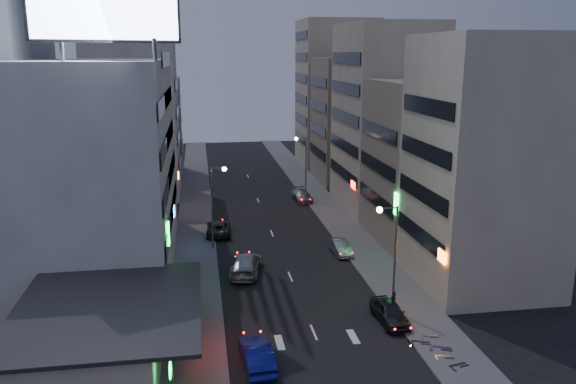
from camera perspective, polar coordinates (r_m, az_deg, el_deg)
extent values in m
plane|color=black|center=(36.08, 3.96, -16.98)|extent=(180.00, 180.00, 0.00)
cube|color=#4C4C4F|center=(62.91, -9.37, -3.36)|extent=(4.00, 120.00, 0.12)
cube|color=#4C4C4F|center=(64.71, 4.95, -2.73)|extent=(4.00, 120.00, 0.12)
cube|color=beige|center=(36.84, -19.19, -13.89)|extent=(8.00, 12.00, 3.60)
cube|color=black|center=(35.83, -17.84, -11.13)|extent=(11.00, 13.00, 0.25)
cube|color=black|center=(35.67, -11.10, -11.96)|extent=(0.12, 4.00, 0.90)
cube|color=#FF1E14|center=(35.67, -10.97, -11.95)|extent=(0.04, 3.70, 0.70)
cube|color=silver|center=(51.96, -19.75, 2.53)|extent=(14.00, 24.00, 18.00)
cube|color=beige|center=(47.08, 19.31, 2.70)|extent=(10.00, 11.00, 20.00)
cube|color=gray|center=(57.83, 14.27, 2.99)|extent=(11.00, 12.00, 16.00)
cube|color=beige|center=(69.23, 9.82, 7.46)|extent=(10.00, 14.00, 22.00)
cube|color=silver|center=(76.07, -15.35, 6.97)|extent=(11.00, 10.00, 20.00)
cube|color=gray|center=(89.26, -14.71, 6.34)|extent=(12.00, 10.00, 15.00)
cube|color=gray|center=(83.84, 6.80, 7.27)|extent=(11.00, 12.00, 18.00)
cube|color=beige|center=(97.18, 4.88, 9.99)|extent=(12.00, 12.00, 24.00)
cylinder|color=#595B60|center=(41.10, -22.00, 13.26)|extent=(0.30, 0.30, 1.50)
cylinder|color=#595B60|center=(40.24, -13.41, 13.88)|extent=(0.30, 0.30, 1.50)
cube|color=black|center=(40.69, -18.08, 17.75)|extent=(9.52, 3.75, 5.00)
cube|color=#B2C9EE|center=(40.47, -18.01, 17.78)|extent=(9.04, 3.34, 4.60)
cylinder|color=#595B60|center=(41.17, 10.81, -6.81)|extent=(0.16, 0.16, 8.00)
cylinder|color=#595B60|center=(39.75, 10.11, -1.62)|extent=(1.40, 0.10, 0.10)
sphere|color=#FFD88C|center=(39.58, 9.28, -1.80)|extent=(0.44, 0.44, 0.44)
cylinder|color=#595B60|center=(54.09, -7.75, -1.67)|extent=(0.16, 0.16, 8.00)
cylinder|color=#595B60|center=(53.21, -7.13, 2.41)|extent=(1.40, 0.10, 0.10)
sphere|color=#FFD88C|center=(53.25, -6.48, 2.33)|extent=(0.44, 0.44, 0.44)
cylinder|color=#595B60|center=(72.86, 1.83, 2.49)|extent=(0.16, 0.16, 8.00)
cylinder|color=#595B60|center=(72.07, 1.31, 5.51)|extent=(1.40, 0.10, 0.10)
sphere|color=#FFD88C|center=(71.98, 0.83, 5.42)|extent=(0.44, 0.44, 0.44)
imported|color=#232428|center=(41.10, 10.29, -11.93)|extent=(2.01, 4.51, 1.51)
imported|color=#A8ACB1|center=(53.70, 5.32, -5.58)|extent=(1.64, 4.11, 1.33)
imported|color=#26262B|center=(59.41, -7.08, -3.63)|extent=(2.70, 5.37, 1.46)
imported|color=gray|center=(72.32, 1.45, -0.36)|extent=(2.29, 5.05, 1.44)
imported|color=navy|center=(35.37, -3.21, -16.18)|extent=(2.01, 4.90, 1.58)
imported|color=#919599|center=(48.90, -4.29, -7.30)|extent=(3.56, 6.29, 1.72)
imported|color=black|center=(42.36, 10.62, -10.86)|extent=(0.70, 0.59, 1.63)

